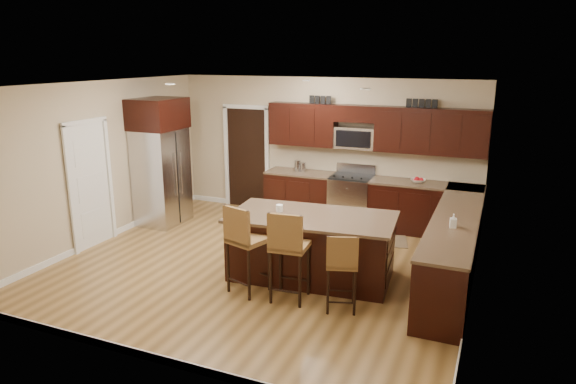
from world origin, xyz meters
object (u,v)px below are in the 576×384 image
at_px(stool_mid, 288,246).
at_px(island, 312,248).
at_px(stool_left, 244,239).
at_px(stool_right, 342,263).
at_px(refrigerator, 161,161).
at_px(range, 351,200).

bearing_deg(stool_mid, island, 84.81).
distance_m(stool_left, stool_right, 1.34).
relative_size(stool_mid, refrigerator, 0.52).
xyz_separation_m(range, stool_left, (-0.49, -3.38, 0.29)).
height_order(stool_mid, refrigerator, refrigerator).
bearing_deg(island, refrigerator, 155.32).
relative_size(stool_mid, stool_right, 1.20).
bearing_deg(stool_right, island, 112.19).
bearing_deg(refrigerator, stool_mid, -31.11).
height_order(island, refrigerator, refrigerator).
xyz_separation_m(island, stool_left, (-0.63, -0.85, 0.33)).
distance_m(range, refrigerator, 3.63).
relative_size(range, stool_right, 1.09).
distance_m(island, stool_left, 1.11).
xyz_separation_m(island, refrigerator, (-3.44, 1.22, 0.78)).
height_order(range, island, range).
xyz_separation_m(island, stool_mid, (-0.01, -0.85, 0.33)).
bearing_deg(stool_mid, stool_right, -3.59).
bearing_deg(stool_left, stool_mid, 17.14).
bearing_deg(island, stool_left, -131.83).
bearing_deg(island, stool_mid, -95.56).
xyz_separation_m(stool_right, refrigerator, (-4.14, 2.06, 0.57)).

